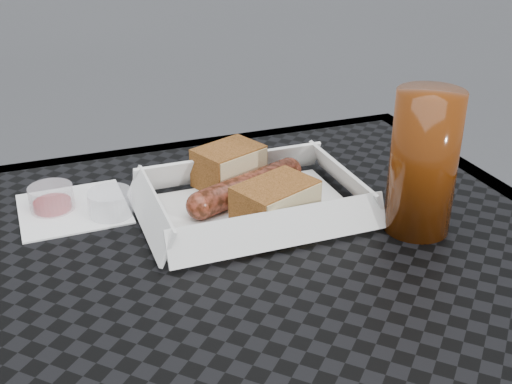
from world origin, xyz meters
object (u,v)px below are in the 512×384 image
Objects in this scene: patio_table at (235,369)px; drink_glass at (423,163)px; food_tray at (253,210)px; bratwurst at (247,187)px.

drink_glass is (0.23, 0.06, 0.15)m from patio_table.
patio_table is 3.64× the size of food_tray.
food_tray is 1.41× the size of drink_glass.
patio_table is 0.19m from food_tray.
drink_glass is at bearing -39.15° from bratwurst.
bratwurst is (0.08, 0.19, 0.10)m from patio_table.
bratwurst is 1.03× the size of drink_glass.
bratwurst is (0.00, 0.03, 0.02)m from food_tray.
bratwurst is at bearing 85.76° from food_tray.
patio_table is 0.22m from bratwurst.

